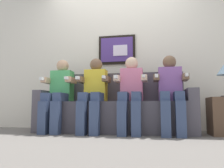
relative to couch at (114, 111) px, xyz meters
The scene contains 7 objects.
ground_plane 0.45m from the couch, 90.00° to the right, with size 6.14×6.14×0.00m, color #66605B.
back_wall_assembly 1.08m from the couch, 90.07° to the left, with size 4.72×0.10×2.60m.
couch is the anchor object (origin of this frame).
person_leftmost 0.88m from the couch, 168.33° to the right, with size 0.46×0.56×1.11m.
person_left_center 0.43m from the couch, 148.23° to the right, with size 0.46×0.56×1.11m.
person_right_center 0.43m from the couch, 31.78° to the right, with size 0.46×0.56×1.11m.
person_rightmost 0.88m from the couch, 11.67° to the right, with size 0.46×0.56×1.11m.
Camera 1 is at (0.59, -2.98, 0.37)m, focal length 35.79 mm.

